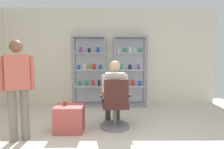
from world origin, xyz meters
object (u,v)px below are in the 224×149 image
(display_cabinet_right, at_px, (130,71))
(seated_shopkeeper, at_px, (114,90))
(office_chair, at_px, (115,108))
(display_cabinet_left, at_px, (90,71))
(standing_customer, at_px, (18,84))
(storage_crate, at_px, (70,118))
(tea_glass, at_px, (65,103))

(display_cabinet_right, bearing_deg, seated_shopkeeper, -105.35)
(office_chair, distance_m, seated_shopkeeper, 0.36)
(display_cabinet_left, bearing_deg, standing_customer, -111.37)
(display_cabinet_right, relative_size, office_chair, 1.98)
(display_cabinet_right, distance_m, seated_shopkeeper, 1.74)
(storage_crate, bearing_deg, display_cabinet_right, 56.65)
(office_chair, bearing_deg, seated_shopkeeper, 95.62)
(display_cabinet_left, bearing_deg, tea_glass, -97.93)
(display_cabinet_right, distance_m, office_chair, 1.96)
(seated_shopkeeper, relative_size, storage_crate, 2.55)
(storage_crate, relative_size, tea_glass, 5.73)
(seated_shopkeeper, bearing_deg, display_cabinet_left, 111.18)
(seated_shopkeeper, xyz_separation_m, tea_glass, (-0.91, -0.24, -0.19))
(office_chair, distance_m, storage_crate, 0.86)
(display_cabinet_right, relative_size, standing_customer, 1.17)
(tea_glass, bearing_deg, display_cabinet_right, 54.34)
(office_chair, relative_size, standing_customer, 0.59)
(storage_crate, distance_m, tea_glass, 0.30)
(display_cabinet_left, height_order, seated_shopkeeper, display_cabinet_left)
(tea_glass, height_order, standing_customer, standing_customer)
(office_chair, bearing_deg, display_cabinet_right, 76.44)
(seated_shopkeeper, bearing_deg, storage_crate, -161.27)
(standing_customer, bearing_deg, seated_shopkeeper, 23.38)
(display_cabinet_right, bearing_deg, office_chair, -103.56)
(office_chair, xyz_separation_m, standing_customer, (-1.57, -0.51, 0.54))
(standing_customer, bearing_deg, tea_glass, 33.70)
(display_cabinet_right, relative_size, seated_shopkeeper, 1.47)
(display_cabinet_right, height_order, standing_customer, display_cabinet_right)
(storage_crate, xyz_separation_m, tea_glass, (-0.09, 0.04, 0.28))
(display_cabinet_right, xyz_separation_m, seated_shopkeeper, (-0.46, -1.66, -0.25))
(display_cabinet_left, relative_size, seated_shopkeeper, 1.47)
(seated_shopkeeper, bearing_deg, display_cabinet_right, 74.65)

